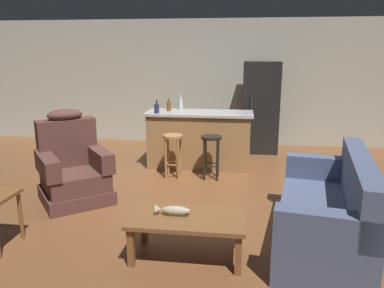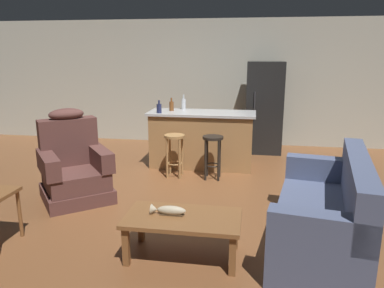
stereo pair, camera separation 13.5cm
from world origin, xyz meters
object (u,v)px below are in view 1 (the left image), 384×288
Objects in this scene: bar_stool_left at (173,148)px; couch at (329,212)px; coffee_table at (187,222)px; bottle_wine_dark at (169,106)px; refrigerator at (260,107)px; kitchen_island at (199,139)px; bottle_tall_green at (181,104)px; bar_stool_right at (211,149)px; recliner_near_lamp at (73,169)px; fish_figurine at (172,211)px; bottle_short_amber at (157,108)px.

couch is at bearing -43.77° from bar_stool_left.
bottle_wine_dark is (-0.76, 3.03, 0.67)m from coffee_table.
coffee_table is 0.62× the size of refrigerator.
bottle_tall_green reaches higher than kitchen_island.
bar_stool_left and bar_stool_right have the same top height.
kitchen_island is (1.49, 1.72, 0.06)m from recliner_near_lamp.
fish_figurine is 2.33m from bar_stool_right.
bar_stool_right is at bearing -44.43° from couch.
refrigerator is (1.41, 1.83, 0.41)m from bar_stool_left.
couch reaches higher than bar_stool_right.
kitchen_island is 2.65× the size of bar_stool_left.
recliner_near_lamp is at bearing -148.14° from bar_stool_right.
bar_stool_right is (0.18, 2.32, 0.01)m from fish_figurine.
recliner_near_lamp is at bearing -118.38° from bottle_short_amber.
coffee_table is at bearing -90.81° from bar_stool_right.
coffee_table is 1.47m from couch.
refrigerator reaches higher than bottle_tall_green.
couch is 3.22m from recliner_near_lamp.
fish_figurine is 3.27m from bottle_tall_green.
bottle_short_amber reaches higher than bar_stool_left.
recliner_near_lamp is 0.67× the size of kitchen_island.
recliner_near_lamp is at bearing -118.36° from bottle_wine_dark.
refrigerator is (1.07, 1.20, 0.40)m from kitchen_island.
coffee_table is at bearing 15.35° from recliner_near_lamp.
bar_stool_right is (0.60, 0.00, 0.00)m from bar_stool_left.
kitchen_island is 0.71m from bottle_tall_green.
bottle_tall_green is at bearing -44.55° from couch.
kitchen_island reaches higher than couch.
recliner_near_lamp is 1.81m from bottle_short_amber.
fish_figurine reaches higher than coffee_table.
bottle_wine_dark is at bearing 101.57° from fish_figurine.
bottle_short_amber is at bearing -140.95° from refrigerator.
coffee_table is 1.62× the size of bar_stool_right.
refrigerator is at bearing 34.16° from bottle_tall_green.
kitchen_island is 1.02× the size of refrigerator.
bar_stool_right is 3.20× the size of bottle_short_amber.
bottle_wine_dark reaches higher than bar_stool_left.
bottle_short_amber is (-0.77, 2.73, 0.57)m from fish_figurine.
refrigerator is at bearing -71.78° from couch.
couch is 3.46m from bottle_tall_green.
kitchen_island reaches higher than fish_figurine.
bottle_tall_green is at bearing 97.82° from fish_figurine.
refrigerator is 1.97m from bottle_wine_dark.
recliner_near_lamp is (-1.58, 1.23, -0.04)m from fish_figurine.
refrigerator is at bearing 76.66° from fish_figurine.
fish_figurine is at bearing -78.43° from bottle_wine_dark.
recliner_near_lamp is 1.76× the size of bar_stool_right.
refrigerator reaches higher than bar_stool_left.
bar_stool_right reaches higher than coffee_table.
refrigerator is at bearing 78.62° from coffee_table.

